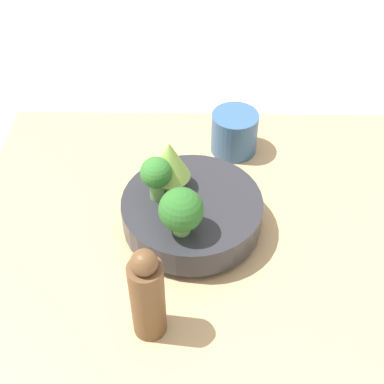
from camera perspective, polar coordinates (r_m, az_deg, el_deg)
name	(u,v)px	position (r m, az deg, el deg)	size (l,w,h in m)	color
ground_plane	(213,250)	(0.92, 2.31, -6.16)	(6.00, 6.00, 0.00)	silver
table	(214,242)	(0.91, 2.34, -5.37)	(0.83, 0.68, 0.04)	tan
bowl	(192,212)	(0.87, 0.00, -2.16)	(0.23, 0.23, 0.06)	#28282D
romanesco_piece_far	(170,161)	(0.84, -2.40, 3.31)	(0.07, 0.07, 0.09)	#7AB256
broccoli_floret_left	(156,175)	(0.83, -3.84, 1.84)	(0.05, 0.05, 0.08)	#609347
broccoli_floret_front	(181,211)	(0.78, -1.17, -2.00)	(0.07, 0.07, 0.08)	#7AB256
cup	(234,133)	(1.03, 4.54, 6.34)	(0.09, 0.09, 0.08)	#33567F
pepper_mill	(147,295)	(0.72, -4.79, -10.92)	(0.05, 0.05, 0.17)	brown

